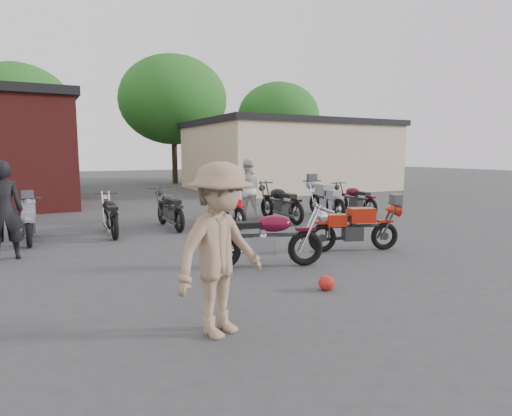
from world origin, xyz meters
name	(u,v)px	position (x,y,z in m)	size (l,w,h in m)	color
ground	(323,270)	(0.00, 0.00, 0.00)	(90.00, 90.00, 0.00)	#38383A
stucco_building	(287,158)	(8.50, 15.00, 1.75)	(10.00, 8.00, 3.50)	#C7B58E
tree_1	(18,123)	(-5.00, 22.00, 3.70)	(5.92, 5.92, 7.40)	#154E17
tree_2	(174,117)	(4.00, 22.00, 4.40)	(7.04, 7.04, 8.80)	#154E17
tree_3	(278,129)	(12.00, 22.00, 3.80)	(6.08, 6.08, 7.60)	#154E17
vintage_motorcycle	(267,234)	(-0.79, 0.62, 0.60)	(2.07, 0.68, 1.20)	#560A1F
sportbike	(356,225)	(1.48, 0.90, 0.54)	(1.88, 0.62, 1.09)	red
helmet	(327,283)	(-0.62, -0.92, 0.11)	(0.25, 0.25, 0.23)	red
person_dark	(3,210)	(-4.97, 3.45, 0.95)	(0.70, 0.46, 1.91)	black
person_light	(247,189)	(1.39, 5.80, 0.93)	(0.90, 0.70, 1.85)	silver
person_tan	(221,250)	(-2.62, -1.62, 0.98)	(1.26, 0.72, 1.95)	#8D7057
row_bike_1	(29,219)	(-4.58, 5.08, 0.52)	(1.81, 0.60, 1.05)	#92919E
row_bike_2	(110,213)	(-2.78, 5.10, 0.55)	(1.90, 0.63, 1.10)	black
row_bike_3	(170,207)	(-1.19, 5.37, 0.59)	(2.03, 0.67, 1.18)	#242426
row_bike_4	(226,206)	(0.31, 4.99, 0.55)	(1.90, 0.63, 1.10)	red
row_bike_5	(280,201)	(2.08, 4.98, 0.62)	(2.14, 0.71, 1.24)	black
row_bike_6	(326,198)	(3.84, 5.10, 0.62)	(2.13, 0.70, 1.23)	#989DA5
row_bike_7	(355,198)	(5.03, 5.10, 0.56)	(1.93, 0.64, 1.12)	#4C0916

